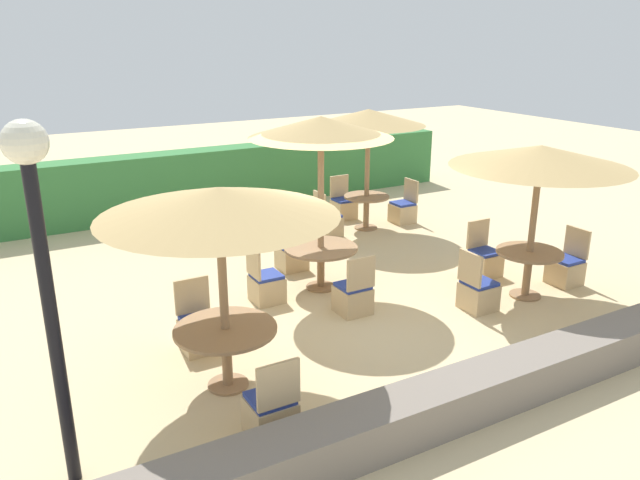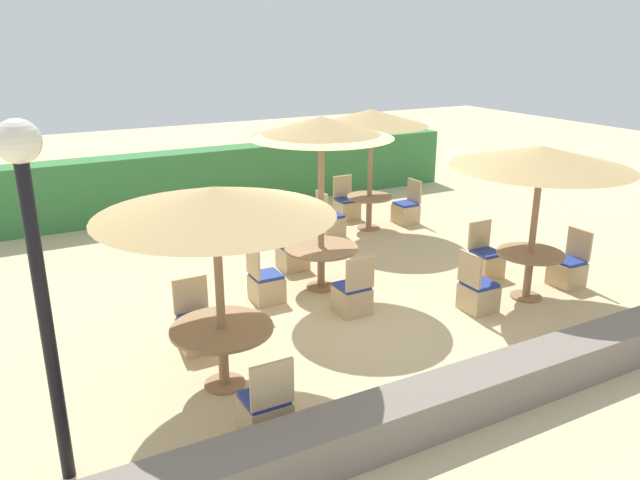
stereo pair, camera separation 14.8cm
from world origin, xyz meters
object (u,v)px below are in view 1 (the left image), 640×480
parasol_back_right (368,118)px  patio_chair_front_left_north (199,331)px  patio_chair_back_right_east (403,211)px  round_table_center (321,255)px  round_table_front_left (226,339)px  patio_chair_front_right_north (484,260)px  patio_chair_center_south (353,296)px  patio_chair_front_right_east (566,269)px  lamp_post (39,239)px  round_table_front_right (529,262)px  patio_chair_center_west (266,286)px  parasol_front_right (541,157)px  patio_chair_front_right_west (478,293)px  parasol_front_left (219,203)px  round_table_back_right (366,204)px  patio_chair_back_right_west (328,223)px  patio_chair_front_left_south (271,413)px  patio_chair_center_north (291,254)px  parasol_center (321,128)px  patio_chair_back_right_north (343,207)px

parasol_back_right → patio_chair_front_left_north: parasol_back_right is taller
patio_chair_back_right_east → round_table_center: size_ratio=0.79×
round_table_front_left → patio_chair_front_right_north: size_ratio=1.27×
patio_chair_center_south → patio_chair_front_right_east: size_ratio=1.00×
patio_chair_center_south → patio_chair_front_right_east: 3.72m
lamp_post → round_table_front_right: (6.87, 0.96, -1.77)m
patio_chair_center_south → patio_chair_front_right_north: (2.74, 0.19, 0.00)m
parasol_back_right → round_table_front_right: (0.21, -4.21, -1.74)m
patio_chair_front_left_north → patio_chair_center_west: (1.39, 0.95, 0.00)m
patio_chair_front_left_north → round_table_front_right: bearing=170.3°
parasol_front_right → round_table_center: bearing=144.5°
lamp_post → patio_chair_front_right_west: size_ratio=3.57×
patio_chair_front_right_east → parasol_front_left: bearing=92.0°
round_table_back_right → patio_chair_back_right_west: (-0.95, -0.03, -0.27)m
round_table_back_right → round_table_front_left: 6.51m
patio_chair_front_left_south → parasol_front_right: bearing=14.2°
patio_chair_back_right_west → parasol_front_left: bearing=-41.8°
patio_chair_back_right_west → round_table_front_left: (-3.88, -4.34, 0.35)m
patio_chair_front_right_north → patio_chair_front_left_south: bearing=24.2°
round_table_back_right → patio_chair_front_right_east: size_ratio=1.01×
patio_chair_front_left_north → patio_chair_front_right_east: (5.98, -0.82, 0.00)m
round_table_center → patio_chair_front_right_north: patio_chair_front_right_north is taller
patio_chair_center_south → patio_chair_front_right_east: (3.64, -0.76, 0.00)m
round_table_back_right → parasol_front_right: 4.54m
patio_chair_center_north → patio_chair_front_right_west: bearing=119.8°
round_table_front_left → patio_chair_front_left_south: bearing=-88.0°
patio_chair_center_north → patio_chair_front_right_east: size_ratio=1.00×
round_table_back_right → round_table_front_right: size_ratio=0.93×
round_table_center → patio_chair_front_right_west: 2.49m
parasol_front_left → patio_chair_front_left_south: 2.25m
patio_chair_back_right_west → parasol_front_right: bearing=15.5°
patio_chair_center_west → patio_chair_back_right_east: bearing=118.5°
lamp_post → patio_chair_front_right_west: 6.30m
parasol_front_left → parasol_center: 3.17m
parasol_back_right → patio_chair_center_south: bearing=-126.1°
round_table_front_right → patio_chair_front_right_north: patio_chair_front_right_north is taller
patio_chair_back_right_north → patio_chair_front_left_south: same height
patio_chair_back_right_west → patio_chair_front_right_north: size_ratio=1.00×
patio_chair_front_left_south → round_table_front_right: 5.17m
patio_chair_front_left_south → patio_chair_front_right_east: size_ratio=1.00×
parasol_front_left → round_table_front_right: size_ratio=2.59×
patio_chair_back_right_north → patio_chair_front_left_south: bearing=53.2°
parasol_front_right → patio_chair_front_right_east: size_ratio=2.84×
round_table_back_right → parasol_front_left: size_ratio=0.36×
round_table_front_left → patio_chair_back_right_west: bearing=48.2°
round_table_back_right → patio_chair_front_right_west: patio_chair_front_right_west is taller
lamp_post → patio_chair_front_left_north: (1.84, 1.82, -2.09)m
patio_chair_back_right_west → lamp_post: bearing=-48.0°
patio_chair_back_right_north → patio_chair_center_north: size_ratio=1.00×
patio_chair_front_right_west → parasol_front_right: bearing=89.5°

